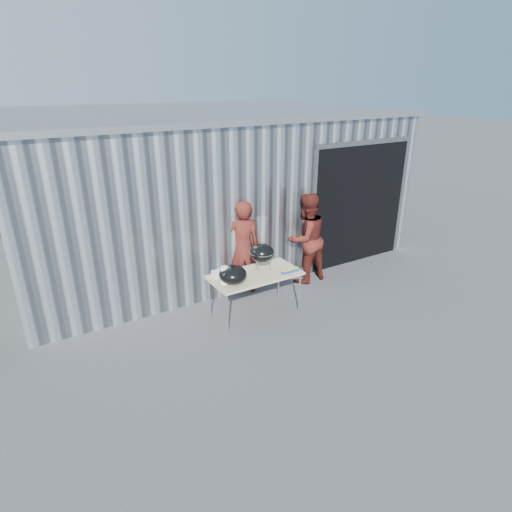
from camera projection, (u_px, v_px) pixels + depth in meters
ground at (271, 341)px, 6.53m from camera, size 80.00×80.00×0.00m
building at (198, 179)px, 10.01m from camera, size 8.20×6.20×3.10m
folding_table at (255, 276)px, 7.01m from camera, size 1.50×0.75×0.75m
kettle_grill at (262, 247)px, 6.94m from camera, size 0.41×0.41×0.93m
grill_lid at (233, 274)px, 6.64m from camera, size 0.44×0.44×0.32m
paper_towels at (225, 275)px, 6.62m from camera, size 0.12×0.12×0.28m
white_tub at (219, 274)px, 6.89m from camera, size 0.20×0.15×0.10m
foil_box at (290, 271)px, 7.04m from camera, size 0.32×0.05×0.06m
person_cook at (243, 248)px, 7.75m from camera, size 0.74×0.61×1.76m
person_bystander at (306, 239)px, 8.19m from camera, size 0.90×0.73×1.76m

